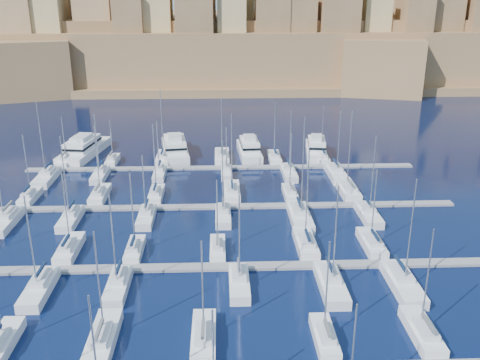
{
  "coord_description": "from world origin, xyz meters",
  "views": [
    {
      "loc": [
        -0.11,
        -78.63,
        37.3
      ],
      "look_at": [
        3.13,
        6.0,
        6.68
      ],
      "focal_mm": 40.0,
      "sensor_mm": 36.0,
      "label": 1
    }
  ],
  "objects_px": {
    "sailboat_2": "(103,338)",
    "motor_yacht_c": "(249,149)",
    "sailboat_4": "(325,337)",
    "motor_yacht_b": "(175,148)",
    "motor_yacht_d": "(316,149)",
    "motor_yacht_a": "(84,148)"
  },
  "relations": [
    {
      "from": "sailboat_2",
      "to": "motor_yacht_a",
      "type": "relative_size",
      "value": 0.67
    },
    {
      "from": "motor_yacht_a",
      "to": "motor_yacht_c",
      "type": "relative_size",
      "value": 1.31
    },
    {
      "from": "sailboat_2",
      "to": "sailboat_4",
      "type": "xyz_separation_m",
      "value": [
        24.58,
        -0.82,
        -0.02
      ]
    },
    {
      "from": "sailboat_2",
      "to": "sailboat_4",
      "type": "distance_m",
      "value": 24.59
    },
    {
      "from": "motor_yacht_c",
      "to": "motor_yacht_d",
      "type": "relative_size",
      "value": 1.02
    },
    {
      "from": "sailboat_4",
      "to": "motor_yacht_d",
      "type": "bearing_deg",
      "value": 80.96
    },
    {
      "from": "sailboat_2",
      "to": "motor_yacht_a",
      "type": "xyz_separation_m",
      "value": [
        -18.84,
        71.48,
        0.98
      ]
    },
    {
      "from": "sailboat_2",
      "to": "motor_yacht_d",
      "type": "bearing_deg",
      "value": 62.68
    },
    {
      "from": "motor_yacht_b",
      "to": "sailboat_4",
      "type": "bearing_deg",
      "value": -72.94
    },
    {
      "from": "sailboat_2",
      "to": "motor_yacht_c",
      "type": "height_order",
      "value": "sailboat_2"
    },
    {
      "from": "sailboat_4",
      "to": "motor_yacht_c",
      "type": "xyz_separation_m",
      "value": [
        -4.57,
        70.19,
        1.0
      ]
    },
    {
      "from": "motor_yacht_b",
      "to": "motor_yacht_c",
      "type": "distance_m",
      "value": 17.52
    },
    {
      "from": "motor_yacht_d",
      "to": "motor_yacht_c",
      "type": "bearing_deg",
      "value": 179.12
    },
    {
      "from": "sailboat_2",
      "to": "motor_yacht_b",
      "type": "height_order",
      "value": "sailboat_2"
    },
    {
      "from": "motor_yacht_b",
      "to": "motor_yacht_a",
      "type": "bearing_deg",
      "value": 178.45
    },
    {
      "from": "motor_yacht_a",
      "to": "motor_yacht_c",
      "type": "bearing_deg",
      "value": -3.12
    },
    {
      "from": "motor_yacht_c",
      "to": "motor_yacht_d",
      "type": "distance_m",
      "value": 15.7
    },
    {
      "from": "sailboat_4",
      "to": "motor_yacht_b",
      "type": "height_order",
      "value": "sailboat_4"
    },
    {
      "from": "sailboat_4",
      "to": "motor_yacht_d",
      "type": "distance_m",
      "value": 70.83
    },
    {
      "from": "sailboat_4",
      "to": "motor_yacht_d",
      "type": "height_order",
      "value": "sailboat_4"
    },
    {
      "from": "sailboat_4",
      "to": "motor_yacht_b",
      "type": "distance_m",
      "value": 75.03
    },
    {
      "from": "motor_yacht_c",
      "to": "motor_yacht_a",
      "type": "bearing_deg",
      "value": 176.88
    }
  ]
}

